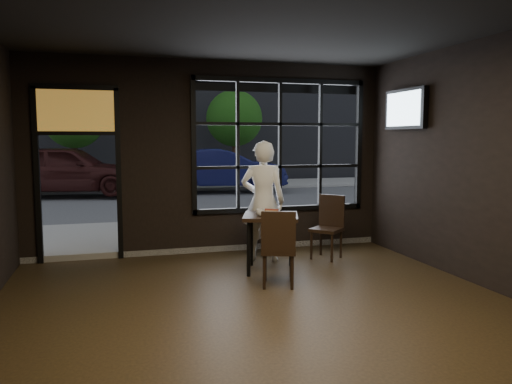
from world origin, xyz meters
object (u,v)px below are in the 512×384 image
object	(u,v)px
chair_near	(278,248)
man	(263,201)
cafe_table	(271,243)
navy_car	(223,169)

from	to	relation	value
chair_near	man	bearing A→B (deg)	-79.60
man	cafe_table	bearing A→B (deg)	104.73
chair_near	navy_car	xyz separation A→B (m)	(1.70, 11.30, 0.32)
cafe_table	man	size ratio (longest dim) A/B	0.44
chair_near	man	xyz separation A→B (m)	(0.20, 1.35, 0.44)
navy_car	chair_near	bearing A→B (deg)	178.97
cafe_table	navy_car	xyz separation A→B (m)	(1.58, 10.58, 0.41)
man	navy_car	size ratio (longest dim) A/B	0.43
cafe_table	man	world-z (taller)	man
man	navy_car	distance (m)	10.06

